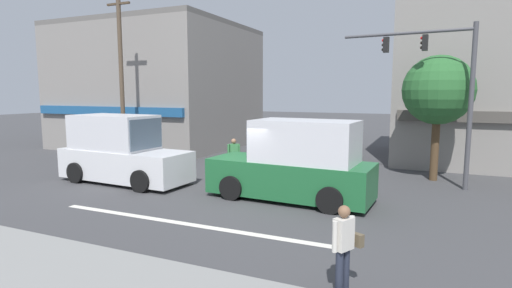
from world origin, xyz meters
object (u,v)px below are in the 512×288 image
Objects in this scene: box_truck_waiting_far at (295,164)px; utility_pole_near_left at (121,78)px; street_tree at (438,91)px; box_truck_crossing_leftbound at (121,152)px; traffic_light_mast at (443,79)px; pedestrian_far_side at (234,155)px; pedestrian_foreground_with_bag at (344,244)px; van_parked_curbside at (325,142)px.

utility_pole_near_left is at bearing 162.59° from box_truck_waiting_far.
street_tree is 14.91m from utility_pole_near_left.
traffic_light_mast is at bearing 19.79° from box_truck_crossing_leftbound.
pedestrian_far_side is (-8.03, -2.69, -2.79)m from street_tree.
box_truck_waiting_far is at bearing -35.46° from pedestrian_far_side.
utility_pole_near_left reaches higher than pedestrian_foreground_with_bag.
traffic_light_mast is 12.98m from box_truck_crossing_leftbound.
pedestrian_foreground_with_bag is at bearing -28.57° from box_truck_crossing_leftbound.
box_truck_waiting_far is at bearing -129.22° from street_tree.
traffic_light_mast is 3.71× the size of pedestrian_far_side.
traffic_light_mast is 8.90m from pedestrian_far_side.
street_tree reaches higher than pedestrian_far_side.
utility_pole_near_left is at bearing 130.69° from box_truck_crossing_leftbound.
traffic_light_mast is 1.09× the size of box_truck_crossing_leftbound.
street_tree is 3.10× the size of pedestrian_foreground_with_bag.
box_truck_crossing_leftbound reaches higher than pedestrian_foreground_with_bag.
utility_pole_near_left is 16.44m from pedestrian_foreground_with_bag.
box_truck_crossing_leftbound is 1.00× the size of box_truck_waiting_far.
utility_pole_near_left is 1.48× the size of box_truck_waiting_far.
pedestrian_foreground_with_bag is 1.00× the size of pedestrian_far_side.
traffic_light_mast is 10.51m from pedestrian_foreground_with_bag.
box_truck_waiting_far is 4.54m from pedestrian_far_side.
utility_pole_near_left reaches higher than box_truck_waiting_far.
van_parked_curbside is 0.82× the size of box_truck_waiting_far.
box_truck_waiting_far is (7.42, 0.22, 0.00)m from box_truck_crossing_leftbound.
traffic_light_mast is 7.79m from van_parked_curbside.
utility_pole_near_left is 11.35m from box_truck_waiting_far.
street_tree is 0.91× the size of box_truck_crossing_leftbound.
box_truck_crossing_leftbound is 11.70m from pedestrian_foreground_with_bag.
box_truck_waiting_far is at bearing -17.41° from utility_pole_near_left.
traffic_light_mast is (14.89, 0.80, -0.20)m from utility_pole_near_left.
box_truck_waiting_far is at bearing -82.68° from van_parked_curbside.
box_truck_crossing_leftbound is at bearing -142.62° from pedestrian_far_side.
traffic_light_mast reaches higher than pedestrian_foreground_with_bag.
traffic_light_mast reaches higher than street_tree.
pedestrian_far_side is at bearing -113.92° from van_parked_curbside.
street_tree is 11.57m from pedestrian_foreground_with_bag.
street_tree reaches higher than box_truck_waiting_far.
traffic_light_mast reaches higher than box_truck_waiting_far.
van_parked_curbside is at bearing 97.32° from box_truck_waiting_far.
street_tree reaches higher than box_truck_crossing_leftbound.
box_truck_crossing_leftbound and box_truck_waiting_far have the same top height.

